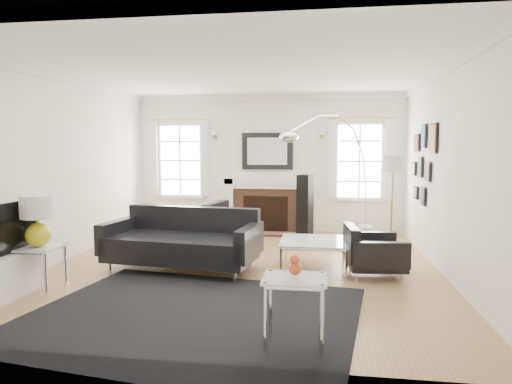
% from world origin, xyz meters
% --- Properties ---
extents(floor, '(6.00, 6.00, 0.00)m').
position_xyz_m(floor, '(0.00, 0.00, 0.00)').
color(floor, olive).
rests_on(floor, ground).
extents(back_wall, '(5.50, 0.04, 2.80)m').
position_xyz_m(back_wall, '(0.00, 3.00, 1.40)').
color(back_wall, white).
rests_on(back_wall, floor).
extents(front_wall, '(5.50, 0.04, 2.80)m').
position_xyz_m(front_wall, '(0.00, -3.00, 1.40)').
color(front_wall, white).
rests_on(front_wall, floor).
extents(left_wall, '(0.04, 6.00, 2.80)m').
position_xyz_m(left_wall, '(-2.75, 0.00, 1.40)').
color(left_wall, white).
rests_on(left_wall, floor).
extents(right_wall, '(0.04, 6.00, 2.80)m').
position_xyz_m(right_wall, '(2.75, 0.00, 1.40)').
color(right_wall, white).
rests_on(right_wall, floor).
extents(ceiling, '(5.50, 6.00, 0.02)m').
position_xyz_m(ceiling, '(0.00, 0.00, 2.80)').
color(ceiling, white).
rests_on(ceiling, back_wall).
extents(crown_molding, '(5.50, 6.00, 0.12)m').
position_xyz_m(crown_molding, '(0.00, 0.00, 2.74)').
color(crown_molding, white).
rests_on(crown_molding, back_wall).
extents(fireplace, '(1.70, 0.69, 1.11)m').
position_xyz_m(fireplace, '(0.00, 2.79, 0.54)').
color(fireplace, white).
rests_on(fireplace, floor).
extents(mantel_mirror, '(1.05, 0.07, 0.75)m').
position_xyz_m(mantel_mirror, '(0.00, 2.95, 1.65)').
color(mantel_mirror, black).
rests_on(mantel_mirror, back_wall).
extents(window_left, '(1.24, 0.15, 1.62)m').
position_xyz_m(window_left, '(-1.85, 2.95, 1.46)').
color(window_left, white).
rests_on(window_left, back_wall).
extents(window_right, '(1.24, 0.15, 1.62)m').
position_xyz_m(window_right, '(1.85, 2.95, 1.46)').
color(window_right, white).
rests_on(window_right, back_wall).
extents(gallery_wall, '(0.04, 1.73, 1.29)m').
position_xyz_m(gallery_wall, '(2.72, 1.30, 1.53)').
color(gallery_wall, black).
rests_on(gallery_wall, right_wall).
extents(tv_unit, '(0.35, 1.00, 1.09)m').
position_xyz_m(tv_unit, '(-2.44, -1.70, 0.33)').
color(tv_unit, white).
rests_on(tv_unit, floor).
extents(area_rug, '(3.64, 3.18, 0.01)m').
position_xyz_m(area_rug, '(-0.18, -1.99, 0.01)').
color(area_rug, black).
rests_on(area_rug, floor).
extents(sofa, '(2.24, 1.23, 0.70)m').
position_xyz_m(sofa, '(-0.81, -0.21, 0.38)').
color(sofa, black).
rests_on(sofa, floor).
extents(armchair_left, '(1.03, 1.11, 0.65)m').
position_xyz_m(armchair_left, '(-0.98, 1.27, 0.36)').
color(armchair_left, black).
rests_on(armchair_left, floor).
extents(armchair_right, '(0.81, 0.89, 0.56)m').
position_xyz_m(armchair_right, '(1.79, -0.19, 0.31)').
color(armchair_right, black).
rests_on(armchair_right, floor).
extents(coffee_table, '(0.94, 0.94, 0.42)m').
position_xyz_m(coffee_table, '(1.02, 0.02, 0.38)').
color(coffee_table, silver).
rests_on(coffee_table, floor).
extents(side_table_left, '(0.49, 0.49, 0.54)m').
position_xyz_m(side_table_left, '(-2.20, -1.46, 0.43)').
color(side_table_left, silver).
rests_on(side_table_left, floor).
extents(nesting_table, '(0.54, 0.46, 0.60)m').
position_xyz_m(nesting_table, '(0.90, -2.53, 0.48)').
color(nesting_table, silver).
rests_on(nesting_table, floor).
extents(gourd_lamp, '(0.38, 0.38, 0.61)m').
position_xyz_m(gourd_lamp, '(-2.20, -1.46, 0.89)').
color(gourd_lamp, gold).
rests_on(gourd_lamp, side_table_left).
extents(orange_vase, '(0.11, 0.11, 0.18)m').
position_xyz_m(orange_vase, '(0.90, -2.53, 0.70)').
color(orange_vase, '#C93F19').
rests_on(orange_vase, nesting_table).
extents(arc_floor_lamp, '(1.70, 1.58, 2.41)m').
position_xyz_m(arc_floor_lamp, '(1.26, 2.05, 1.30)').
color(arc_floor_lamp, white).
rests_on(arc_floor_lamp, floor).
extents(stick_floor_lamp, '(0.32, 0.32, 1.60)m').
position_xyz_m(stick_floor_lamp, '(2.20, 0.89, 1.39)').
color(stick_floor_lamp, '#A7843A').
rests_on(stick_floor_lamp, floor).
extents(speaker_tower, '(0.32, 0.32, 1.22)m').
position_xyz_m(speaker_tower, '(0.81, 2.07, 0.61)').
color(speaker_tower, black).
rests_on(speaker_tower, floor).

